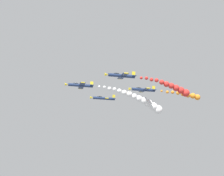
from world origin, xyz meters
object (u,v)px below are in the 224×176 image
object	(u,v)px
airplane_lead	(80,85)
airplane_left_inner	(121,76)
airplane_left_outer	(143,90)
airplane_right_inner	(103,98)

from	to	relation	value
airplane_lead	airplane_left_inner	size ratio (longest dim) A/B	1.00
airplane_lead	airplane_left_outer	xyz separation A→B (m)	(-0.78, -23.76, -0.27)
airplane_lead	airplane_left_outer	world-z (taller)	airplane_lead
airplane_left_outer	airplane_right_inner	bearing A→B (deg)	47.15
airplane_left_outer	airplane_left_inner	bearing A→B (deg)	136.35
airplane_left_inner	airplane_left_outer	world-z (taller)	airplane_left_outer
airplane_lead	airplane_left_inner	distance (m)	17.74
airplane_left_inner	airplane_left_outer	xyz separation A→B (m)	(11.85, -11.30, 0.04)
airplane_lead	airplane_left_outer	bearing A→B (deg)	-91.87
airplane_lead	airplane_right_inner	xyz separation A→B (m)	(11.34, -10.70, -0.70)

